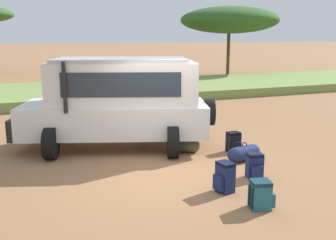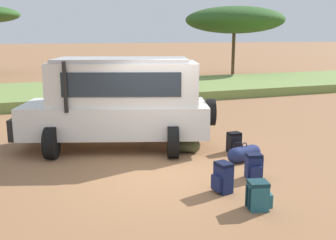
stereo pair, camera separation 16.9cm
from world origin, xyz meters
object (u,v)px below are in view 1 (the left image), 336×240
(backpack_beside_front_wheel, at_px, (261,195))
(backpack_cluster_center, at_px, (255,166))
(safari_vehicle, at_px, (119,101))
(backpack_near_rear_wheel, at_px, (225,177))
(duffel_bag_low_black_case, at_px, (183,145))
(duffel_bag_soft_canvas, at_px, (244,153))
(acacia_tree_distant_right, at_px, (229,20))
(backpack_outermost, at_px, (234,142))

(backpack_beside_front_wheel, height_order, backpack_cluster_center, backpack_cluster_center)
(backpack_cluster_center, bearing_deg, backpack_beside_front_wheel, -120.28)
(safari_vehicle, xyz_separation_m, backpack_near_rear_wheel, (1.09, -3.82, -1.00))
(duffel_bag_low_black_case, distance_m, duffel_bag_soft_canvas, 1.64)
(backpack_near_rear_wheel, height_order, acacia_tree_distant_right, acacia_tree_distant_right)
(backpack_beside_front_wheel, bearing_deg, backpack_cluster_center, 59.72)
(duffel_bag_low_black_case, bearing_deg, backpack_cluster_center, -74.36)
(backpack_near_rear_wheel, height_order, duffel_bag_soft_canvas, backpack_near_rear_wheel)
(backpack_near_rear_wheel, bearing_deg, backpack_outermost, 55.12)
(safari_vehicle, relative_size, duffel_bag_low_black_case, 6.68)
(backpack_near_rear_wheel, xyz_separation_m, acacia_tree_distant_right, (11.54, 19.52, 3.86))
(acacia_tree_distant_right, bearing_deg, safari_vehicle, -128.82)
(backpack_outermost, height_order, duffel_bag_low_black_case, backpack_outermost)
(backpack_beside_front_wheel, relative_size, duffel_bag_low_black_case, 0.63)
(safari_vehicle, xyz_separation_m, backpack_beside_front_wheel, (1.30, -4.75, -1.04))
(backpack_beside_front_wheel, relative_size, backpack_near_rear_wheel, 0.86)
(safari_vehicle, distance_m, backpack_outermost, 3.27)
(duffel_bag_low_black_case, bearing_deg, backpack_outermost, -20.41)
(backpack_beside_front_wheel, relative_size, duffel_bag_soft_canvas, 0.54)
(backpack_outermost, height_order, duffel_bag_soft_canvas, backpack_outermost)
(safari_vehicle, height_order, duffel_bag_soft_canvas, safari_vehicle)
(duffel_bag_soft_canvas, bearing_deg, duffel_bag_low_black_case, 131.86)
(backpack_outermost, relative_size, duffel_bag_soft_canvas, 0.55)
(safari_vehicle, distance_m, duffel_bag_soft_canvas, 3.59)
(safari_vehicle, xyz_separation_m, backpack_cluster_center, (2.09, -3.39, -1.03))
(backpack_outermost, distance_m, duffel_bag_low_black_case, 1.34)
(safari_vehicle, height_order, backpack_cluster_center, safari_vehicle)
(backpack_cluster_center, height_order, duffel_bag_low_black_case, backpack_cluster_center)
(duffel_bag_low_black_case, bearing_deg, duffel_bag_soft_canvas, -48.14)
(backpack_cluster_center, xyz_separation_m, backpack_outermost, (0.60, 1.86, -0.01))
(duffel_bag_soft_canvas, bearing_deg, safari_vehicle, 137.90)
(backpack_beside_front_wheel, xyz_separation_m, duffel_bag_low_black_case, (0.14, 3.68, -0.07))
(duffel_bag_low_black_case, height_order, acacia_tree_distant_right, acacia_tree_distant_right)
(backpack_near_rear_wheel, bearing_deg, safari_vehicle, 105.95)
(safari_vehicle, bearing_deg, acacia_tree_distant_right, 51.18)
(backpack_outermost, bearing_deg, acacia_tree_distant_right, 60.02)
(duffel_bag_low_black_case, bearing_deg, safari_vehicle, 143.45)
(backpack_outermost, bearing_deg, duffel_bag_soft_canvas, -101.98)
(backpack_cluster_center, bearing_deg, backpack_near_rear_wheel, -156.65)
(safari_vehicle, relative_size, backpack_beside_front_wheel, 10.52)
(duffel_bag_low_black_case, bearing_deg, acacia_tree_distant_right, 56.26)
(backpack_cluster_center, xyz_separation_m, backpack_near_rear_wheel, (-0.99, -0.43, 0.03))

